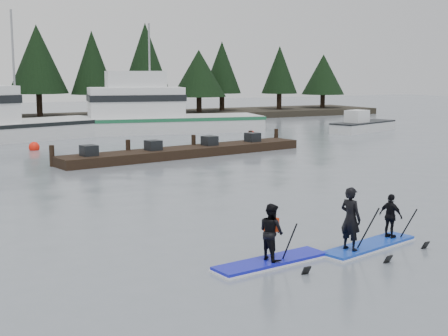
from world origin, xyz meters
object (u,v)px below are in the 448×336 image
fishing_boat_medium (155,124)px  paddleboard_duo (368,226)px  floating_dock (186,152)px  paddleboard_solo (271,242)px

fishing_boat_medium → paddleboard_duo: (-6.47, -30.93, -0.05)m
fishing_boat_medium → floating_dock: fishing_boat_medium is taller
floating_dock → paddleboard_solo: (-5.93, -17.84, 0.29)m
fishing_boat_medium → paddleboard_duo: bearing=-90.7°
fishing_boat_medium → paddleboard_duo: fishing_boat_medium is taller
paddleboard_solo → fishing_boat_medium: bearing=65.7°
fishing_boat_medium → paddleboard_solo: size_ratio=5.14×
paddleboard_solo → paddleboard_duo: 2.83m
fishing_boat_medium → floating_dock: 13.49m
floating_dock → paddleboard_duo: size_ratio=4.57×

